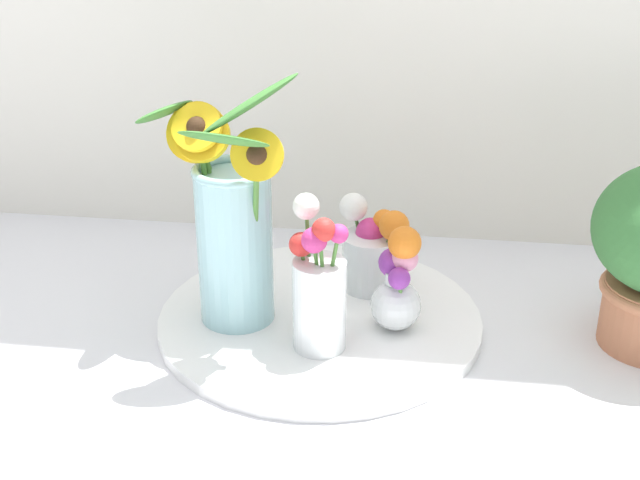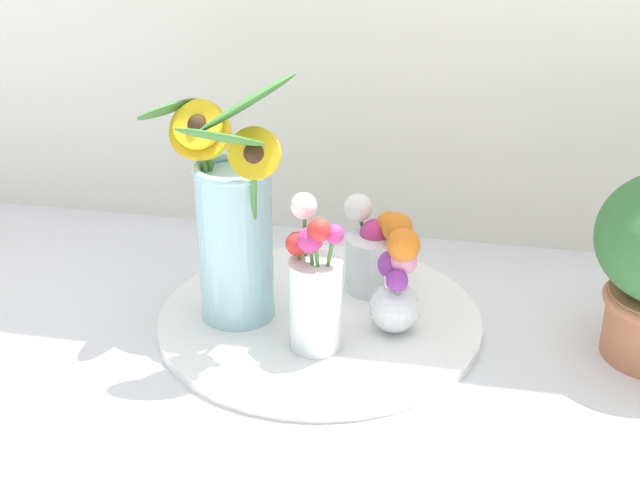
{
  "view_description": "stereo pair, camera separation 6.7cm",
  "coord_description": "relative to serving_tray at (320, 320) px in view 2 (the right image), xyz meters",
  "views": [
    {
      "loc": [
        0.12,
        -0.96,
        0.64
      ],
      "look_at": [
        -0.02,
        0.09,
        0.13
      ],
      "focal_mm": 50.0,
      "sensor_mm": 36.0,
      "label": 1
    },
    {
      "loc": [
        0.19,
        -0.95,
        0.64
      ],
      "look_at": [
        -0.02,
        0.09,
        0.13
      ],
      "focal_mm": 50.0,
      "sensor_mm": 36.0,
      "label": 2
    }
  ],
  "objects": [
    {
      "name": "ground_plane",
      "position": [
        0.02,
        -0.09,
        -0.01
      ],
      "size": [
        6.0,
        6.0,
        0.0
      ],
      "primitive_type": "plane",
      "color": "silver"
    },
    {
      "name": "vase_small_center",
      "position": [
        0.01,
        -0.08,
        0.09
      ],
      "size": [
        0.08,
        0.08,
        0.2
      ],
      "color": "white",
      "rests_on": "serving_tray"
    },
    {
      "name": "mason_jar_sunflowers",
      "position": [
        -0.11,
        -0.02,
        0.15
      ],
      "size": [
        0.23,
        0.2,
        0.36
      ],
      "color": "#9ED1D6",
      "rests_on": "serving_tray"
    },
    {
      "name": "vase_bulb_right",
      "position": [
        0.1,
        -0.02,
        0.07
      ],
      "size": [
        0.07,
        0.07,
        0.15
      ],
      "color": "white",
      "rests_on": "serving_tray"
    },
    {
      "name": "vase_small_back",
      "position": [
        0.06,
        0.1,
        0.07
      ],
      "size": [
        0.1,
        0.08,
        0.14
      ],
      "color": "white",
      "rests_on": "serving_tray"
    },
    {
      "name": "serving_tray",
      "position": [
        0.0,
        0.0,
        0.0
      ],
      "size": [
        0.44,
        0.44,
        0.02
      ],
      "color": "white",
      "rests_on": "ground_plane"
    }
  ]
}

